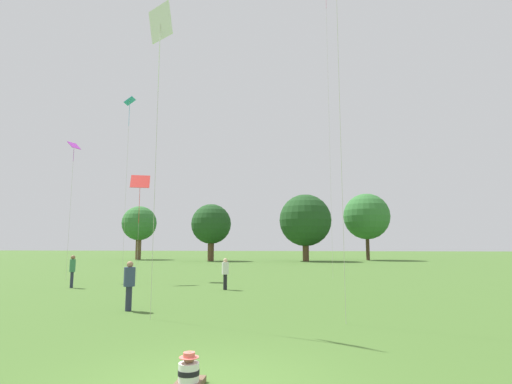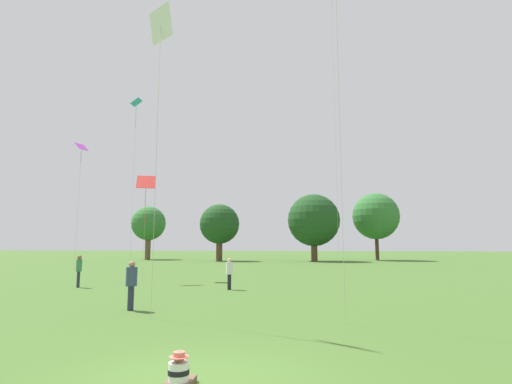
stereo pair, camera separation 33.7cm
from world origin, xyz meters
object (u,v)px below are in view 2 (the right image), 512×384
distant_tree_1 (376,216)px  person_standing_1 (229,271)px  distant_tree_2 (149,224)px  person_standing_0 (79,268)px  distant_tree_0 (314,220)px  distant_tree_3 (220,224)px  seated_toddler (179,373)px  kite_4 (161,31)px  person_standing_2 (131,281)px  kite_5 (136,112)px  kite_6 (146,184)px  kite_2 (81,153)px

distant_tree_1 → person_standing_1: bearing=-106.3°
distant_tree_2 → distant_tree_1: bearing=3.8°
distant_tree_2 → person_standing_0: bearing=-69.8°
distant_tree_0 → distant_tree_3: (-13.34, -1.23, -0.51)m
seated_toddler → kite_4: (-2.95, 5.44, 9.05)m
person_standing_1 → distant_tree_3: bearing=-50.9°
person_standing_2 → distant_tree_1: bearing=-140.2°
person_standing_2 → kite_5: (-7.03, 13.51, 11.03)m
person_standing_0 → person_standing_2: size_ratio=1.01×
person_standing_1 → distant_tree_2: (-22.86, 39.70, 4.67)m
seated_toddler → person_standing_2: (-4.30, 6.77, 0.77)m
kite_5 → kite_4: bearing=71.2°
kite_4 → kite_6: size_ratio=1.53×
distant_tree_2 → distant_tree_3: 13.34m
person_standing_2 → person_standing_1: bearing=-139.1°
person_standing_0 → distant_tree_3: (-2.04, 35.97, 4.16)m
person_standing_0 → person_standing_2: (6.29, -6.47, -0.04)m
seated_toddler → kite_6: 19.73m
seated_toddler → distant_tree_3: bearing=102.9°
distant_tree_1 → kite_6: bearing=-115.4°
person_standing_0 → distant_tree_0: 39.17m
distant_tree_0 → seated_toddler: bearing=-90.8°
distant_tree_2 → distant_tree_3: size_ratio=1.03×
seated_toddler → person_standing_2: person_standing_2 is taller
kite_6 → person_standing_1: bearing=-3.3°
person_standing_1 → distant_tree_2: bearing=-36.8°
distant_tree_3 → kite_2: bearing=-92.5°
kite_6 → distant_tree_2: bearing=138.8°
distant_tree_0 → kite_2: bearing=-114.3°
distant_tree_0 → person_standing_2: bearing=-96.5°
person_standing_0 → kite_6: (1.94, 3.52, 4.97)m
seated_toddler → distant_tree_0: 50.75m
seated_toddler → kite_2: bearing=126.5°
person_standing_1 → distant_tree_0: bearing=-71.7°
kite_4 → distant_tree_0: size_ratio=1.07×
distant_tree_0 → distant_tree_1: 10.47m
kite_5 → person_standing_1: bearing=94.5°
seated_toddler → kite_6: bearing=115.8°
person_standing_2 → distant_tree_0: 44.22m
distant_tree_0 → kite_6: bearing=-105.5°
kite_6 → distant_tree_1: distant_tree_1 is taller
kite_4 → distant_tree_1: (12.75, 50.15, -2.76)m
kite_2 → distant_tree_1: bearing=30.7°
kite_2 → distant_tree_3: kite_2 is taller
person_standing_0 → kite_4: kite_4 is taller
seated_toddler → distant_tree_0: (0.71, 50.45, 5.48)m
person_standing_0 → kite_5: 13.07m
person_standing_2 → distant_tree_2: 51.22m
kite_4 → kite_2: bearing=28.6°
person_standing_0 → person_standing_1: bearing=-19.3°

